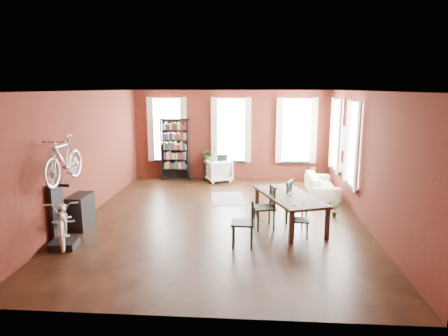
# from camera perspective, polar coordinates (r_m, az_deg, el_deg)

# --- Properties ---
(room) EXTENTS (9.00, 9.04, 3.22)m
(room) POSITION_cam_1_polar(r_m,az_deg,el_deg) (10.40, 1.25, 5.11)
(room) COLOR black
(room) RESTS_ON ground
(dining_table) EXTENTS (1.72, 2.46, 0.77)m
(dining_table) POSITION_cam_1_polar(r_m,az_deg,el_deg) (9.74, 9.26, -6.02)
(dining_table) COLOR #453529
(dining_table) RESTS_ON ground
(dining_chair_a) EXTENTS (0.49, 0.49, 1.02)m
(dining_chair_a) POSITION_cam_1_polar(r_m,az_deg,el_deg) (8.41, 2.69, -7.79)
(dining_chair_a) COLOR #1A373A
(dining_chair_a) RESTS_ON ground
(dining_chair_b) EXTENTS (0.57, 0.57, 1.02)m
(dining_chair_b) POSITION_cam_1_polar(r_m,az_deg,el_deg) (9.48, 5.73, -5.63)
(dining_chair_b) COLOR black
(dining_chair_b) RESTS_ON ground
(dining_chair_c) EXTENTS (0.40, 0.40, 0.78)m
(dining_chair_c) POSITION_cam_1_polar(r_m,az_deg,el_deg) (9.08, 10.92, -7.32)
(dining_chair_c) COLOR #1F2E1B
(dining_chair_c) RESTS_ON ground
(dining_chair_d) EXTENTS (0.62, 0.62, 1.03)m
(dining_chair_d) POSITION_cam_1_polar(r_m,az_deg,el_deg) (9.96, 10.37, -4.87)
(dining_chair_d) COLOR #1A3A3B
(dining_chair_d) RESTS_ON ground
(bookshelf) EXTENTS (1.00, 0.32, 2.20)m
(bookshelf) POSITION_cam_1_polar(r_m,az_deg,el_deg) (14.45, -6.97, 2.65)
(bookshelf) COLOR black
(bookshelf) RESTS_ON ground
(white_armchair) EXTENTS (1.08, 1.05, 0.85)m
(white_armchair) POSITION_cam_1_polar(r_m,az_deg,el_deg) (14.15, -0.81, -0.22)
(white_armchair) COLOR silver
(white_armchair) RESTS_ON ground
(cream_sofa) EXTENTS (0.61, 2.08, 0.81)m
(cream_sofa) POSITION_cam_1_polar(r_m,az_deg,el_deg) (12.83, 13.82, -1.86)
(cream_sofa) COLOR beige
(cream_sofa) RESTS_ON ground
(striped_rug) EXTENTS (1.10, 1.59, 0.01)m
(striped_rug) POSITION_cam_1_polar(r_m,az_deg,el_deg) (12.02, 0.48, -4.38)
(striped_rug) COLOR black
(striped_rug) RESTS_ON ground
(bike_trainer) EXTENTS (0.57, 0.57, 0.15)m
(bike_trainer) POSITION_cam_1_polar(r_m,az_deg,el_deg) (9.09, -21.87, -10.05)
(bike_trainer) COLOR black
(bike_trainer) RESTS_ON ground
(bike_wall_rack) EXTENTS (0.16, 0.60, 1.30)m
(bike_wall_rack) POSITION_cam_1_polar(r_m,az_deg,el_deg) (9.32, -22.76, -5.88)
(bike_wall_rack) COLOR black
(bike_wall_rack) RESTS_ON ground
(console_table) EXTENTS (0.40, 0.80, 0.80)m
(console_table) POSITION_cam_1_polar(r_m,az_deg,el_deg) (10.11, -19.76, -5.81)
(console_table) COLOR black
(console_table) RESTS_ON ground
(plant_stand) EXTENTS (0.33, 0.33, 0.64)m
(plant_stand) POSITION_cam_1_polar(r_m,az_deg,el_deg) (14.41, -2.30, -0.45)
(plant_stand) COLOR black
(plant_stand) RESTS_ON ground
(plant_by_sofa) EXTENTS (0.37, 0.65, 0.29)m
(plant_by_sofa) POSITION_cam_1_polar(r_m,az_deg,el_deg) (14.04, 12.22, -1.74)
(plant_by_sofa) COLOR #2C5823
(plant_by_sofa) RESTS_ON ground
(plant_small) EXTENTS (0.47, 0.54, 0.17)m
(plant_small) POSITION_cam_1_polar(r_m,az_deg,el_deg) (10.78, 15.46, -6.23)
(plant_small) COLOR #315A24
(plant_small) RESTS_ON ground
(bicycle_floor) EXTENTS (0.96, 1.13, 1.81)m
(bicycle_floor) POSITION_cam_1_polar(r_m,az_deg,el_deg) (8.79, -22.15, -4.07)
(bicycle_floor) COLOR beige
(bicycle_floor) RESTS_ON bike_trainer
(bicycle_hung) EXTENTS (0.47, 1.00, 1.66)m
(bicycle_hung) POSITION_cam_1_polar(r_m,az_deg,el_deg) (8.90, -22.05, 3.19)
(bicycle_hung) COLOR #A5A8AD
(bicycle_hung) RESTS_ON bike_wall_rack
(plant_on_stand) EXTENTS (0.69, 0.73, 0.45)m
(plant_on_stand) POSITION_cam_1_polar(r_m,az_deg,el_deg) (14.32, -2.16, 1.68)
(plant_on_stand) COLOR #2A5722
(plant_on_stand) RESTS_ON plant_stand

